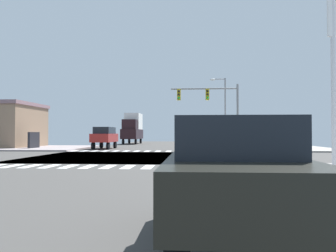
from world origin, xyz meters
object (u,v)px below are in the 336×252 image
Objects in this scene: box_truck_crossing_1 at (133,128)px; street_lamp at (223,106)px; sedan_nearside_1 at (231,171)px; traffic_signal_mast at (211,102)px; suv_leading_2 at (105,136)px.

street_lamp is at bearing 131.18° from box_truck_crossing_1.
traffic_signal_mast is at bearing 87.43° from sedan_nearside_1.
traffic_signal_mast is at bearing 157.90° from suv_leading_2.
suv_leading_2 is (-12.88, -2.27, -3.32)m from street_lamp.
box_truck_crossing_1 reaches higher than sedan_nearside_1.
suv_leading_2 is (-10.00, 30.56, 0.28)m from sedan_nearside_1.
traffic_signal_mast is 0.87× the size of box_truck_crossing_1.
sedan_nearside_1 is at bearing 101.88° from box_truck_crossing_1.
street_lamp is 19.69m from box_truck_crossing_1.
street_lamp reaches higher than sedan_nearside_1.
box_truck_crossing_1 is (-12.88, 14.73, -2.15)m from street_lamp.
sedan_nearside_1 is (-2.88, -32.83, -3.60)m from street_lamp.
sedan_nearside_1 is at bearing 108.12° from suv_leading_2.
sedan_nearside_1 is 48.62m from box_truck_crossing_1.
street_lamp is 1.09× the size of box_truck_crossing_1.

